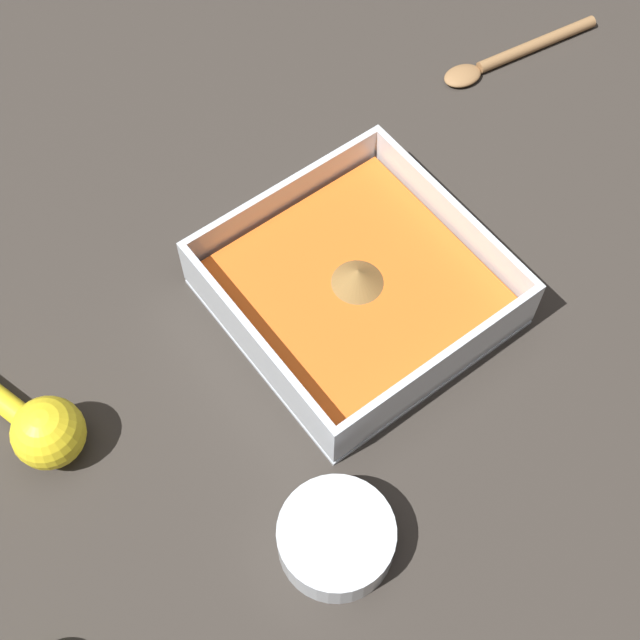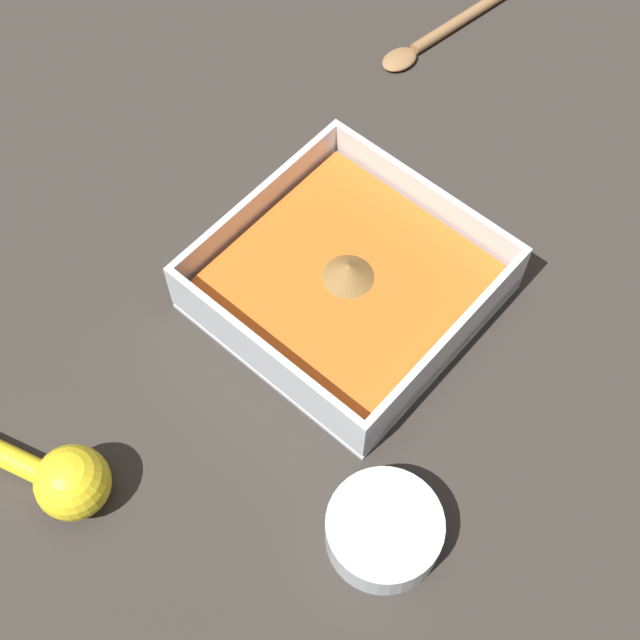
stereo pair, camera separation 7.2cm
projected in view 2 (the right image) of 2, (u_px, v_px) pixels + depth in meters
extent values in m
plane|color=#332D28|center=(358.00, 314.00, 0.76)|extent=(4.00, 4.00, 0.00)
cube|color=silver|center=(347.00, 295.00, 0.76)|extent=(0.21, 0.21, 0.01)
cube|color=silver|center=(425.00, 202.00, 0.78)|extent=(0.21, 0.01, 0.05)
cube|color=silver|center=(264.00, 359.00, 0.70)|extent=(0.21, 0.01, 0.05)
cube|color=silver|center=(447.00, 348.00, 0.70)|extent=(0.01, 0.20, 0.05)
cube|color=silver|center=(258.00, 210.00, 0.77)|extent=(0.01, 0.20, 0.05)
cube|color=orange|center=(348.00, 285.00, 0.75)|extent=(0.19, 0.19, 0.02)
cone|color=brown|center=(349.00, 271.00, 0.73)|extent=(0.04, 0.04, 0.02)
cylinder|color=silver|center=(384.00, 530.00, 0.65)|extent=(0.09, 0.09, 0.03)
cylinder|color=brown|center=(384.00, 532.00, 0.65)|extent=(0.08, 0.08, 0.02)
sphere|color=yellow|center=(73.00, 482.00, 0.65)|extent=(0.06, 0.06, 0.06)
ellipsoid|color=olive|center=(399.00, 59.00, 0.90)|extent=(0.03, 0.04, 0.01)
cylinder|color=olive|center=(463.00, 18.00, 0.93)|extent=(0.03, 0.14, 0.01)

